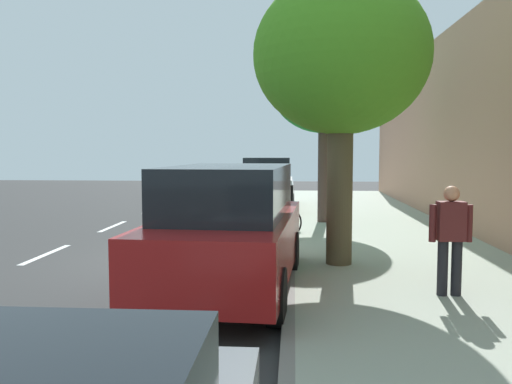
{
  "coord_description": "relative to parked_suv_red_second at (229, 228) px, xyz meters",
  "views": [
    {
      "loc": [
        2.22,
        -10.34,
        2.23
      ],
      "look_at": [
        1.32,
        2.02,
        1.25
      ],
      "focal_mm": 37.23,
      "sensor_mm": 36.0,
      "label": 1
    }
  ],
  "objects": [
    {
      "name": "ground",
      "position": [
        -1.22,
        2.29,
        -1.03
      ],
      "size": [
        55.63,
        55.63,
        0.0
      ],
      "primitive_type": "plane",
      "color": "#323232"
    },
    {
      "name": "sidewalk",
      "position": [
        3.19,
        2.29,
        -0.96
      ],
      "size": [
        4.34,
        34.77,
        0.13
      ],
      "primitive_type": "cube",
      "color": "#A0A998",
      "rests_on": "ground"
    },
    {
      "name": "curb_edge",
      "position": [
        0.93,
        2.29,
        -0.96
      ],
      "size": [
        0.16,
        34.77,
        0.13
      ],
      "primitive_type": "cube",
      "color": "gray",
      "rests_on": "ground"
    },
    {
      "name": "lane_stripe_centre",
      "position": [
        -4.3,
        2.8,
        -1.02
      ],
      "size": [
        0.14,
        35.8,
        0.01
      ],
      "color": "white",
      "rests_on": "ground"
    },
    {
      "name": "lane_stripe_bike_edge",
      "position": [
        -0.54,
        2.29,
        -1.02
      ],
      "size": [
        0.12,
        34.77,
        0.01
      ],
      "primitive_type": "cube",
      "color": "white",
      "rests_on": "ground"
    },
    {
      "name": "parked_suv_red_second",
      "position": [
        0.0,
        0.0,
        0.0
      ],
      "size": [
        2.19,
        4.81,
        1.99
      ],
      "color": "maroon",
      "rests_on": "ground"
    },
    {
      "name": "parked_pickup_silver_mid",
      "position": [
        -0.03,
        11.31,
        -0.13
      ],
      "size": [
        2.06,
        5.32,
        1.95
      ],
      "color": "#B7BABF",
      "rests_on": "ground"
    },
    {
      "name": "bicycle_at_curb",
      "position": [
        0.47,
        5.15,
        -0.64
      ],
      "size": [
        1.49,
        1.02,
        0.78
      ],
      "color": "black",
      "rests_on": "ground"
    },
    {
      "name": "cyclist_with_backpack",
      "position": [
        0.68,
        4.72,
        0.02
      ],
      "size": [
        0.55,
        0.54,
        1.72
      ],
      "color": "#C6B284",
      "rests_on": "ground"
    },
    {
      "name": "street_tree_mid_block",
      "position": [
        1.83,
        1.74,
        2.86
      ],
      "size": [
        3.18,
        3.18,
        5.24
      ],
      "color": "brown",
      "rests_on": "sidewalk"
    },
    {
      "name": "street_tree_far_end",
      "position": [
        1.83,
        7.53,
        3.05
      ],
      "size": [
        3.08,
        3.08,
        5.35
      ],
      "color": "#4A3830",
      "rests_on": "sidewalk"
    },
    {
      "name": "pedestrian_on_phone",
      "position": [
        3.24,
        -0.32,
        -0.0
      ],
      "size": [
        0.62,
        0.25,
        1.59
      ],
      "color": "black",
      "rests_on": "sidewalk"
    }
  ]
}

